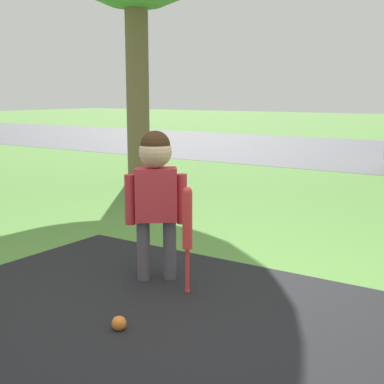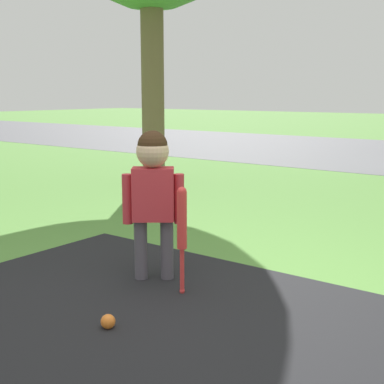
% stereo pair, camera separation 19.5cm
% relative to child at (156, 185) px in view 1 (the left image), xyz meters
% --- Properties ---
extents(ground_plane, '(60.00, 60.00, 0.00)m').
position_rel_child_xyz_m(ground_plane, '(0.68, -0.41, -0.61)').
color(ground_plane, '#518438').
extents(child, '(0.32, 0.27, 0.94)m').
position_rel_child_xyz_m(child, '(0.00, 0.00, 0.00)').
color(child, '#4C4751').
rests_on(child, ground).
extents(baseball_bat, '(0.06, 0.06, 0.64)m').
position_rel_child_xyz_m(baseball_bat, '(0.30, -0.09, -0.20)').
color(baseball_bat, red).
rests_on(baseball_bat, ground).
extents(sports_ball, '(0.07, 0.07, 0.07)m').
position_rel_child_xyz_m(sports_ball, '(0.30, -0.70, -0.57)').
color(sports_ball, orange).
rests_on(sports_ball, ground).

